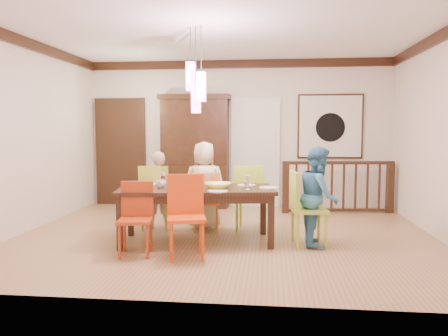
# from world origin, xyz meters

# --- Properties ---
(floor) EXTENTS (6.00, 6.00, 0.00)m
(floor) POSITION_xyz_m (0.00, 0.00, 0.00)
(floor) COLOR #946747
(floor) RESTS_ON ground
(ceiling) EXTENTS (6.00, 6.00, 0.00)m
(ceiling) POSITION_xyz_m (0.00, 0.00, 2.90)
(ceiling) COLOR white
(ceiling) RESTS_ON wall_back
(wall_back) EXTENTS (6.00, 0.00, 6.00)m
(wall_back) POSITION_xyz_m (0.00, 2.50, 1.45)
(wall_back) COLOR beige
(wall_back) RESTS_ON floor
(wall_left) EXTENTS (0.00, 5.00, 5.00)m
(wall_left) POSITION_xyz_m (-3.00, 0.00, 1.45)
(wall_left) COLOR beige
(wall_left) RESTS_ON floor
(wall_right) EXTENTS (0.00, 5.00, 5.00)m
(wall_right) POSITION_xyz_m (3.00, 0.00, 1.45)
(wall_right) COLOR beige
(wall_right) RESTS_ON floor
(crown_molding) EXTENTS (6.00, 5.00, 0.16)m
(crown_molding) POSITION_xyz_m (0.00, 0.00, 2.82)
(crown_molding) COLOR black
(crown_molding) RESTS_ON wall_back
(panel_door) EXTENTS (1.04, 0.07, 2.24)m
(panel_door) POSITION_xyz_m (-2.40, 2.45, 1.05)
(panel_door) COLOR black
(panel_door) RESTS_ON wall_back
(white_doorway) EXTENTS (0.97, 0.05, 2.22)m
(white_doorway) POSITION_xyz_m (0.35, 2.46, 1.05)
(white_doorway) COLOR silver
(white_doorway) RESTS_ON wall_back
(painting) EXTENTS (1.25, 0.06, 1.25)m
(painting) POSITION_xyz_m (1.80, 2.46, 1.60)
(painting) COLOR black
(painting) RESTS_ON wall_back
(pendant_cluster) EXTENTS (0.27, 0.21, 1.14)m
(pendant_cluster) POSITION_xyz_m (-0.35, -0.40, 2.11)
(pendant_cluster) COLOR #FF4CA4
(pendant_cluster) RESTS_ON ceiling
(dining_table) EXTENTS (2.20, 1.24, 0.75)m
(dining_table) POSITION_xyz_m (-0.35, -0.40, 0.67)
(dining_table) COLOR black
(dining_table) RESTS_ON floor
(chair_far_left) EXTENTS (0.46, 0.46, 1.00)m
(chair_far_left) POSITION_xyz_m (-1.09, 0.31, 0.57)
(chair_far_left) COLOR #A1B02F
(chair_far_left) RESTS_ON floor
(chair_far_mid) EXTENTS (0.48, 0.48, 0.90)m
(chair_far_mid) POSITION_xyz_m (-0.34, 0.30, 0.52)
(chair_far_mid) COLOR orange
(chair_far_mid) RESTS_ON floor
(chair_far_right) EXTENTS (0.49, 0.49, 1.00)m
(chair_far_right) POSITION_xyz_m (0.35, 0.41, 0.57)
(chair_far_right) COLOR #A1CB2D
(chair_far_right) RESTS_ON floor
(chair_near_left) EXTENTS (0.46, 0.46, 0.90)m
(chair_near_left) POSITION_xyz_m (-0.98, -1.12, 0.51)
(chair_near_left) COLOR #9D3210
(chair_near_left) RESTS_ON floor
(chair_near_mid) EXTENTS (0.54, 0.54, 0.99)m
(chair_near_mid) POSITION_xyz_m (-0.35, -1.15, 0.57)
(chair_near_mid) COLOR #CB3D0C
(chair_near_mid) RESTS_ON floor
(chair_end_right) EXTENTS (0.50, 0.50, 0.99)m
(chair_end_right) POSITION_xyz_m (1.16, -0.43, 0.57)
(chair_end_right) COLOR #AEC937
(chair_end_right) RESTS_ON floor
(china_hutch) EXTENTS (1.40, 0.46, 2.22)m
(china_hutch) POSITION_xyz_m (-0.83, 2.30, 1.11)
(china_hutch) COLOR black
(china_hutch) RESTS_ON floor
(balustrade) EXTENTS (2.07, 0.32, 0.96)m
(balustrade) POSITION_xyz_m (1.89, 1.95, 0.50)
(balustrade) COLOR black
(balustrade) RESTS_ON floor
(person_far_left) EXTENTS (0.50, 0.41, 1.20)m
(person_far_left) POSITION_xyz_m (-1.09, 0.39, 0.60)
(person_far_left) COLOR beige
(person_far_left) RESTS_ON floor
(person_far_mid) EXTENTS (0.69, 0.48, 1.36)m
(person_far_mid) POSITION_xyz_m (-0.37, 0.42, 0.68)
(person_far_mid) COLOR beige
(person_far_mid) RESTS_ON floor
(person_end_right) EXTENTS (0.51, 0.65, 1.32)m
(person_end_right) POSITION_xyz_m (1.29, -0.37, 0.66)
(person_end_right) COLOR teal
(person_end_right) RESTS_ON floor
(serving_bowl) EXTENTS (0.37, 0.37, 0.09)m
(serving_bowl) POSITION_xyz_m (-0.04, -0.52, 0.79)
(serving_bowl) COLOR gold
(serving_bowl) RESTS_ON dining_table
(small_bowl) EXTENTS (0.21, 0.21, 0.06)m
(small_bowl) POSITION_xyz_m (-0.57, -0.38, 0.78)
(small_bowl) COLOR white
(small_bowl) RESTS_ON dining_table
(cup_left) EXTENTS (0.16, 0.16, 0.11)m
(cup_left) POSITION_xyz_m (-0.83, -0.48, 0.80)
(cup_left) COLOR silver
(cup_left) RESTS_ON dining_table
(cup_right) EXTENTS (0.11, 0.11, 0.09)m
(cup_right) POSITION_xyz_m (0.32, -0.26, 0.79)
(cup_right) COLOR silver
(cup_right) RESTS_ON dining_table
(plate_far_left) EXTENTS (0.26, 0.26, 0.01)m
(plate_far_left) POSITION_xyz_m (-1.04, -0.10, 0.76)
(plate_far_left) COLOR white
(plate_far_left) RESTS_ON dining_table
(plate_far_mid) EXTENTS (0.26, 0.26, 0.01)m
(plate_far_mid) POSITION_xyz_m (-0.42, -0.14, 0.76)
(plate_far_mid) COLOR white
(plate_far_mid) RESTS_ON dining_table
(plate_far_right) EXTENTS (0.26, 0.26, 0.01)m
(plate_far_right) POSITION_xyz_m (0.32, -0.12, 0.76)
(plate_far_right) COLOR white
(plate_far_right) RESTS_ON dining_table
(plate_near_left) EXTENTS (0.26, 0.26, 0.01)m
(plate_near_left) POSITION_xyz_m (-1.01, -0.71, 0.76)
(plate_near_left) COLOR white
(plate_near_left) RESTS_ON dining_table
(plate_near_mid) EXTENTS (0.26, 0.26, 0.01)m
(plate_near_mid) POSITION_xyz_m (-0.01, -0.76, 0.76)
(plate_near_mid) COLOR white
(plate_near_mid) RESTS_ON dining_table
(plate_end_right) EXTENTS (0.26, 0.26, 0.01)m
(plate_end_right) POSITION_xyz_m (0.63, -0.35, 0.76)
(plate_end_right) COLOR white
(plate_end_right) RESTS_ON dining_table
(wine_glass_a) EXTENTS (0.08, 0.08, 0.19)m
(wine_glass_a) POSITION_xyz_m (-0.85, -0.26, 0.84)
(wine_glass_a) COLOR #590C19
(wine_glass_a) RESTS_ON dining_table
(wine_glass_b) EXTENTS (0.08, 0.08, 0.19)m
(wine_glass_b) POSITION_xyz_m (-0.21, -0.22, 0.84)
(wine_glass_b) COLOR silver
(wine_glass_b) RESTS_ON dining_table
(wine_glass_c) EXTENTS (0.08, 0.08, 0.19)m
(wine_glass_c) POSITION_xyz_m (-0.49, -0.61, 0.84)
(wine_glass_c) COLOR #590C19
(wine_glass_c) RESTS_ON dining_table
(wine_glass_d) EXTENTS (0.08, 0.08, 0.19)m
(wine_glass_d) POSITION_xyz_m (0.35, -0.53, 0.84)
(wine_glass_d) COLOR silver
(wine_glass_d) RESTS_ON dining_table
(napkin) EXTENTS (0.18, 0.14, 0.01)m
(napkin) POSITION_xyz_m (-0.43, -0.74, 0.76)
(napkin) COLOR #D83359
(napkin) RESTS_ON dining_table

